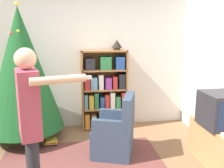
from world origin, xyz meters
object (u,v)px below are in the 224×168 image
armchair (116,134)px  standing_person (31,121)px  table_lamp (117,44)px  television (221,110)px  christmas_tree (22,70)px  bookshelf (105,92)px

armchair → standing_person: (-0.98, -1.12, 0.67)m
standing_person → table_lamp: (1.18, 2.22, 0.58)m
television → armchair: bearing=161.1°
christmas_tree → television: bearing=-23.8°
television → bookshelf: bearing=131.6°
christmas_tree → standing_person: bearing=-77.0°
television → standing_person: standing_person is taller
armchair → standing_person: bearing=-22.4°
christmas_tree → bookshelf: bearing=13.5°
christmas_tree → armchair: (1.42, -0.76, -0.88)m
bookshelf → armchair: bookshelf is taller
christmas_tree → armchair: bearing=-28.2°
armchair → standing_person: 1.63m
television → christmas_tree: (-2.77, 1.22, 0.42)m
standing_person → television: bearing=89.9°
bookshelf → television: size_ratio=2.89×
bookshelf → table_lamp: size_ratio=7.38×
bookshelf → table_lamp: bearing=1.4°
standing_person → table_lamp: size_ratio=8.35×
bookshelf → standing_person: bearing=-113.3°
television → armchair: size_ratio=0.56×
christmas_tree → standing_person: (0.43, -1.88, -0.21)m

